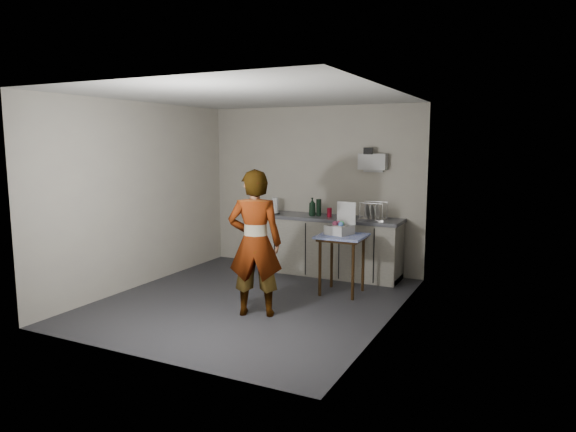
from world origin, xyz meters
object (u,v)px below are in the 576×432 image
at_px(soap_bottle, 312,207).
at_px(bakery_box, 340,227).
at_px(side_table, 342,243).
at_px(soda_can, 329,212).
at_px(dark_bottle, 319,207).
at_px(kitchen_counter, 329,247).
at_px(dish_rack, 373,215).
at_px(paper_towel, 275,206).
at_px(standing_man, 255,243).

distance_m(soap_bottle, bakery_box, 1.06).
height_order(side_table, soda_can, soda_can).
height_order(soap_bottle, dark_bottle, soap_bottle).
height_order(soda_can, bakery_box, bakery_box).
bearing_deg(dark_bottle, side_table, -50.48).
bearing_deg(dark_bottle, kitchen_counter, 6.13).
distance_m(dish_rack, bakery_box, 0.83).
bearing_deg(soap_bottle, paper_towel, -176.92).
xyz_separation_m(side_table, bakery_box, (-0.05, 0.05, 0.20)).
bearing_deg(paper_towel, dark_bottle, 6.46).
relative_size(side_table, paper_towel, 3.10).
height_order(standing_man, soda_can, standing_man).
relative_size(soda_can, dark_bottle, 0.52).
bearing_deg(side_table, bakery_box, 132.00).
bearing_deg(standing_man, kitchen_counter, -114.38).
bearing_deg(kitchen_counter, paper_towel, -173.61).
bearing_deg(bakery_box, dark_bottle, 144.38).
distance_m(dark_bottle, paper_towel, 0.72).
distance_m(kitchen_counter, soap_bottle, 0.68).
xyz_separation_m(dish_rack, bakery_box, (-0.21, -0.80, -0.07)).
height_order(side_table, paper_towel, paper_towel).
bearing_deg(soda_can, kitchen_counter, 109.13).
bearing_deg(kitchen_counter, standing_man, -92.40).
height_order(standing_man, bakery_box, standing_man).
distance_m(standing_man, soap_bottle, 2.09).
relative_size(standing_man, dark_bottle, 6.60).
bearing_deg(kitchen_counter, soap_bottle, -165.80).
relative_size(kitchen_counter, dish_rack, 5.98).
height_order(soda_can, dish_rack, dish_rack).
bearing_deg(paper_towel, bakery_box, -27.61).
height_order(dark_bottle, bakery_box, bakery_box).
xyz_separation_m(standing_man, soda_can, (0.10, 2.09, 0.11)).
bearing_deg(standing_man, side_table, -137.98).
relative_size(kitchen_counter, side_table, 2.78).
distance_m(kitchen_counter, soda_can, 0.55).
height_order(kitchen_counter, paper_towel, paper_towel).
xyz_separation_m(soda_can, dark_bottle, (-0.19, 0.02, 0.06)).
relative_size(side_table, bakery_box, 1.88).
relative_size(side_table, dish_rack, 2.15).
relative_size(dish_rack, bakery_box, 0.88).
xyz_separation_m(dark_bottle, bakery_box, (0.65, -0.79, -0.14)).
bearing_deg(dark_bottle, bakery_box, -50.77).
height_order(standing_man, dish_rack, standing_man).
bearing_deg(side_table, standing_man, -117.48).
xyz_separation_m(standing_man, dish_rack, (0.78, 2.13, 0.10)).
bearing_deg(standing_man, bakery_box, -135.15).
xyz_separation_m(standing_man, bakery_box, (0.57, 1.32, 0.03)).
distance_m(kitchen_counter, side_table, 1.05).
bearing_deg(soda_can, dark_bottle, 172.68).
xyz_separation_m(side_table, paper_towel, (-1.42, 0.77, 0.33)).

